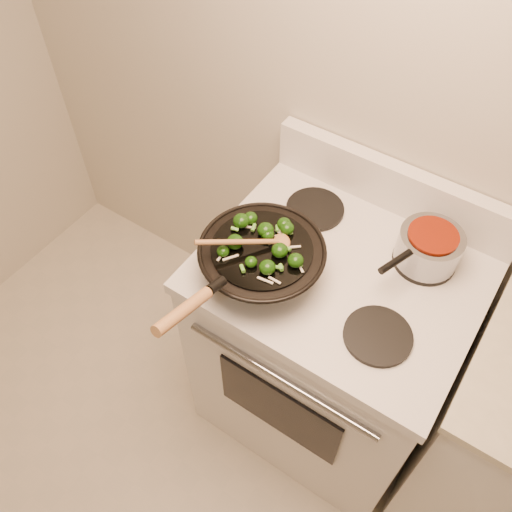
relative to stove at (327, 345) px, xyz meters
The scene contains 5 objects.
stove is the anchor object (origin of this frame).
wok 0.57m from the stove, 138.86° to the right, with size 0.35×0.57×0.24m.
stirfry 0.63m from the stove, 143.29° to the right, with size 0.25×0.22×0.04m.
wooden_spoon 0.64m from the stove, 140.24° to the right, with size 0.20×0.21×0.07m.
saucepan 0.56m from the stove, 39.00° to the left, with size 0.18×0.28×0.11m.
Camera 1 is at (0.13, 0.26, 2.15)m, focal length 38.00 mm.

